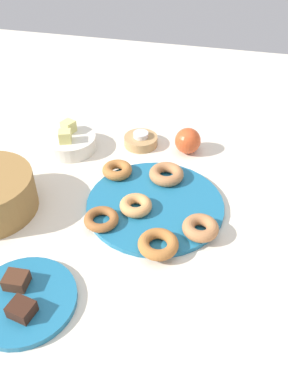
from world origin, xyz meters
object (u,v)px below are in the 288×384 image
(brownie_far, at_px, (16,280))
(melon_chunk_right, at_px, (69,127))
(candle_holder, at_px, (141,141))
(apple, at_px, (188,141))
(donut_3, at_px, (166,174))
(donut_2, at_px, (158,244))
(donut_0, at_px, (136,205))
(donut_4, at_px, (117,170))
(cake_plate, at_px, (24,300))
(donut_1, at_px, (101,219))
(fruit_bowl, at_px, (70,143))
(donut_plate, at_px, (155,205))
(brownie_near, at_px, (22,309))
(melon_chunk_left, at_px, (65,136))
(donut_5, at_px, (200,228))
(tealight, at_px, (141,135))

(brownie_far, relative_size, melon_chunk_right, 1.31)
(candle_holder, bearing_deg, apple, -91.01)
(donut_3, bearing_deg, donut_2, -172.43)
(donut_0, xyz_separation_m, donut_4, (0.13, 0.09, -0.00))
(cake_plate, bearing_deg, donut_2, -49.71)
(donut_1, relative_size, fruit_bowl, 0.53)
(fruit_bowl, bearing_deg, donut_2, -134.34)
(melon_chunk_right, bearing_deg, donut_4, -123.91)
(brownie_far, relative_size, candle_holder, 0.45)
(donut_4, bearing_deg, cake_plate, 172.07)
(donut_4, relative_size, cake_plate, 0.39)
(donut_1, bearing_deg, donut_plate, -47.01)
(donut_0, height_order, candle_holder, donut_0)
(apple, bearing_deg, donut_3, 168.98)
(candle_holder, height_order, melon_chunk_right, melon_chunk_right)
(apple, bearing_deg, cake_plate, 159.52)
(brownie_near, distance_m, melon_chunk_left, 0.57)
(candle_holder, bearing_deg, donut_3, -145.19)
(donut_1, xyz_separation_m, melon_chunk_right, (0.33, 0.22, 0.04))
(melon_chunk_left, xyz_separation_m, melon_chunk_right, (0.06, 0.01, 0.00))
(donut_0, xyz_separation_m, donut_2, (-0.11, -0.08, -0.00))
(donut_plate, xyz_separation_m, donut_3, (0.11, -0.01, 0.02))
(donut_5, relative_size, apple, 1.10)
(donut_4, relative_size, brownie_far, 1.79)
(brownie_near, distance_m, brownie_far, 0.07)
(melon_chunk_right, height_order, apple, melon_chunk_right)
(donut_0, distance_m, cake_plate, 0.35)
(donut_plate, relative_size, donut_5, 4.09)
(brownie_near, bearing_deg, donut_5, -44.94)
(donut_3, distance_m, apple, 0.17)
(donut_2, relative_size, brownie_near, 1.99)
(donut_2, height_order, melon_chunk_left, melon_chunk_left)
(donut_3, relative_size, donut_5, 1.10)
(fruit_bowl, height_order, melon_chunk_right, melon_chunk_right)
(tealight, bearing_deg, donut_5, -146.12)
(donut_3, distance_m, tealight, 0.21)
(brownie_far, relative_size, tealight, 0.99)
(donut_4, height_order, brownie_far, brownie_far)
(brownie_near, height_order, candle_holder, brownie_near)
(donut_4, height_order, fruit_bowl, fruit_bowl)
(donut_1, relative_size, apple, 1.07)
(apple, bearing_deg, melon_chunk_left, 105.98)
(cake_plate, height_order, apple, apple)
(donut_0, height_order, cake_plate, donut_0)
(donut_5, distance_m, apple, 0.36)
(cake_plate, bearing_deg, fruit_bowl, 12.66)
(fruit_bowl, distance_m, apple, 0.37)
(donut_2, xyz_separation_m, tealight, (0.43, 0.15, 0.01))
(melon_chunk_right, bearing_deg, donut_1, -146.62)
(melon_chunk_left, height_order, melon_chunk_right, same)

